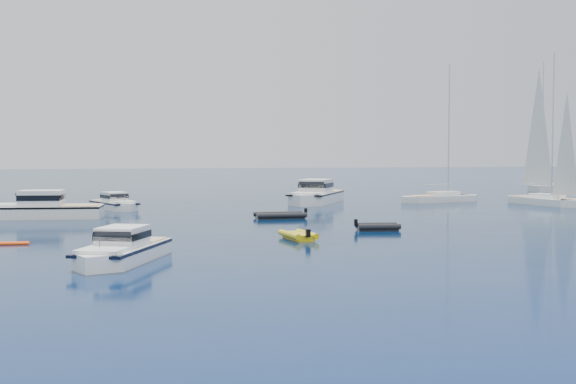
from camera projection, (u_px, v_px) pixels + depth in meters
name	position (u px, v px, depth m)	size (l,w,h in m)	color
ground	(462.00, 278.00, 30.58)	(400.00, 400.00, 0.00)	#081E51
motor_cruiser_left	(122.00, 262.00, 35.04)	(2.47, 8.06, 2.12)	white
motor_cruiser_centre	(39.00, 218.00, 57.85)	(3.23, 10.56, 2.77)	white
motor_cruiser_distant	(315.00, 203.00, 74.88)	(3.54, 11.57, 3.04)	white
motor_cruiser_horizon	(115.00, 209.00, 66.74)	(2.31, 7.54, 1.98)	white
sailboat_centre	(440.00, 202.00, 76.68)	(2.56, 9.86, 14.50)	silver
sailboat_sails_r	(544.00, 205.00, 72.62)	(2.66, 10.23, 15.04)	white
sailboat_sails_far	(542.00, 190.00, 100.38)	(3.09, 11.90, 17.49)	silver
tender_yellow	(298.00, 239.00, 44.09)	(1.75, 3.09, 0.95)	gold
tender_grey_near	(378.00, 230.00, 49.12)	(1.67, 2.91, 0.95)	black
tender_grey_far	(280.00, 218.00, 57.94)	(2.20, 4.08, 0.95)	black
kayak_orange	(5.00, 245.00, 41.56)	(0.56, 2.66, 0.30)	red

